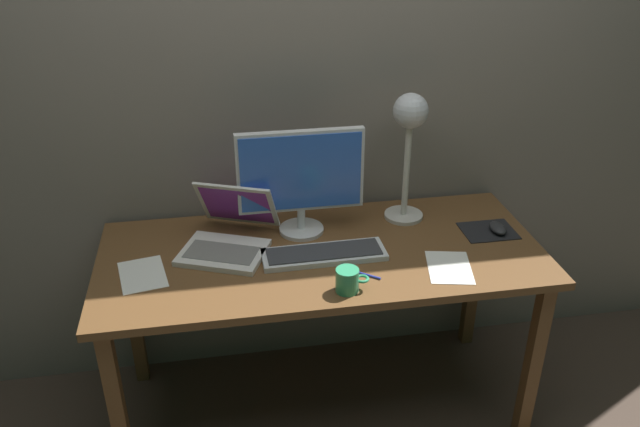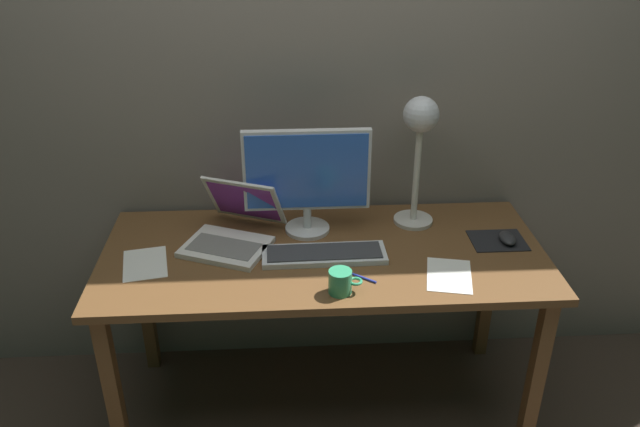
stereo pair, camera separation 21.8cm
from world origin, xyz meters
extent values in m
plane|color=#47382D|center=(0.00, 0.00, 0.00)|extent=(4.80, 4.80, 0.00)
cube|color=gray|center=(0.00, 0.40, 1.30)|extent=(4.80, 0.06, 2.60)
cube|color=brown|center=(0.00, 0.00, 0.72)|extent=(1.60, 0.70, 0.03)
cube|color=brown|center=(-0.74, -0.29, 0.35)|extent=(0.05, 0.05, 0.71)
cube|color=brown|center=(0.74, -0.29, 0.35)|extent=(0.05, 0.05, 0.71)
cube|color=brown|center=(-0.74, 0.29, 0.35)|extent=(0.05, 0.05, 0.71)
cube|color=brown|center=(0.74, 0.29, 0.35)|extent=(0.05, 0.05, 0.71)
cylinder|color=silver|center=(-0.05, 0.16, 0.75)|extent=(0.17, 0.17, 0.01)
cylinder|color=silver|center=(-0.05, 0.16, 0.80)|extent=(0.03, 0.03, 0.08)
cube|color=silver|center=(-0.05, 0.16, 0.99)|extent=(0.47, 0.03, 0.31)
cube|color=blue|center=(-0.05, 0.14, 0.99)|extent=(0.44, 0.00, 0.29)
cube|color=silver|center=(0.00, -0.04, 0.75)|extent=(0.44, 0.15, 0.02)
cube|color=#38383A|center=(0.00, -0.04, 0.76)|extent=(0.41, 0.12, 0.01)
cube|color=silver|center=(-0.35, 0.03, 0.75)|extent=(0.36, 0.32, 0.02)
cube|color=slate|center=(-0.36, 0.02, 0.76)|extent=(0.28, 0.21, 0.00)
cube|color=silver|center=(-0.29, 0.19, 0.86)|extent=(0.32, 0.22, 0.20)
cube|color=purple|center=(-0.29, 0.19, 0.86)|extent=(0.28, 0.20, 0.17)
cylinder|color=beige|center=(0.36, 0.20, 0.75)|extent=(0.15, 0.15, 0.01)
cylinder|color=silver|center=(0.36, 0.20, 0.95)|extent=(0.02, 0.02, 0.40)
sphere|color=silver|center=(0.36, 0.20, 1.18)|extent=(0.13, 0.13, 0.13)
sphere|color=#FFEAB2|center=(0.36, 0.19, 1.15)|extent=(0.05, 0.05, 0.05)
cube|color=black|center=(0.65, 0.03, 0.74)|extent=(0.20, 0.16, 0.00)
ellipsoid|color=#28282B|center=(0.68, 0.02, 0.76)|extent=(0.06, 0.10, 0.03)
cylinder|color=#339966|center=(0.04, -0.26, 0.78)|extent=(0.08, 0.08, 0.08)
torus|color=#339966|center=(0.09, -0.26, 0.78)|extent=(0.05, 0.05, 0.01)
cube|color=white|center=(0.42, -0.19, 0.74)|extent=(0.19, 0.24, 0.00)
cube|color=white|center=(-0.63, -0.05, 0.74)|extent=(0.18, 0.23, 0.00)
cylinder|color=#2633A5|center=(0.11, -0.18, 0.74)|extent=(0.12, 0.09, 0.01)
camera|label=1|loc=(-0.35, -1.95, 1.94)|focal=35.89mm
camera|label=2|loc=(-0.13, -1.98, 1.94)|focal=35.89mm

